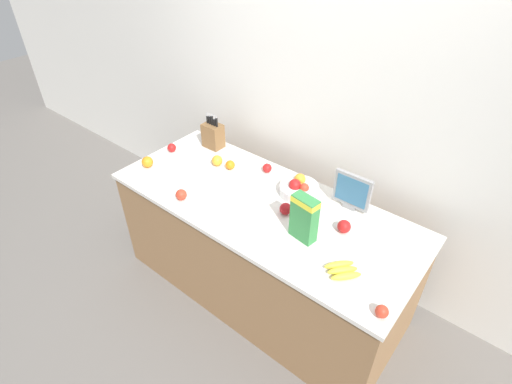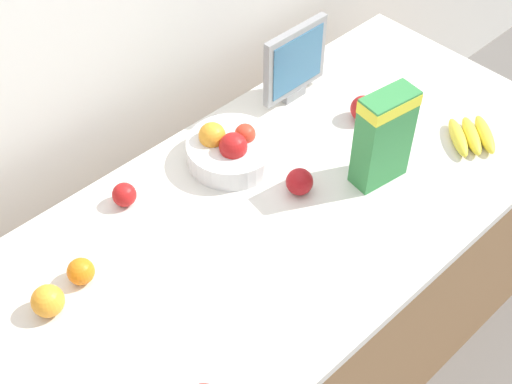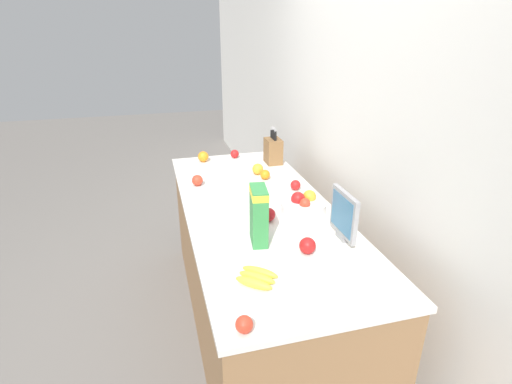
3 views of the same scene
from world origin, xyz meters
name	(u,v)px [view 3 (image 3 of 3)]	position (x,y,z in m)	size (l,w,h in m)	color
ground_plane	(258,321)	(0.00, 0.00, 0.00)	(14.00, 14.00, 0.00)	slate
wall_back	(364,129)	(0.00, 0.65, 1.30)	(9.00, 0.06, 2.60)	silver
counter	(258,268)	(0.00, 0.00, 0.43)	(2.11, 0.87, 0.86)	olive
knife_block	(273,151)	(-0.76, 0.33, 0.96)	(0.15, 0.11, 0.29)	brown
small_monitor	(344,215)	(0.47, 0.31, 1.00)	(0.25, 0.03, 0.26)	gray
cereal_box	(259,213)	(0.39, -0.11, 1.02)	(0.17, 0.10, 0.29)	#338442
fruit_bowl	(303,205)	(0.13, 0.23, 0.91)	(0.26, 0.26, 0.12)	silver
banana_bunch	(257,277)	(0.71, -0.20, 0.88)	(0.21, 0.20, 0.04)	yellow
apple_near_bananas	(235,154)	(-0.96, 0.06, 0.90)	(0.07, 0.07, 0.07)	red
apple_leftmost	(268,215)	(0.18, 0.01, 0.90)	(0.08, 0.08, 0.08)	#A31419
apple_front	(295,185)	(-0.20, 0.31, 0.90)	(0.07, 0.07, 0.07)	red
apple_middle	(244,325)	(0.99, -0.33, 0.89)	(0.07, 0.07, 0.07)	red
apple_rightmost	(307,246)	(0.55, 0.09, 0.90)	(0.08, 0.08, 0.08)	red
apple_rear	(197,180)	(-0.44, -0.31, 0.90)	(0.08, 0.08, 0.08)	red
orange_front_center	(203,157)	(-0.93, -0.20, 0.90)	(0.08, 0.08, 0.08)	orange
orange_by_cereal	(258,169)	(-0.54, 0.14, 0.90)	(0.08, 0.08, 0.08)	orange
orange_front_left	(265,175)	(-0.43, 0.17, 0.90)	(0.07, 0.07, 0.07)	orange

